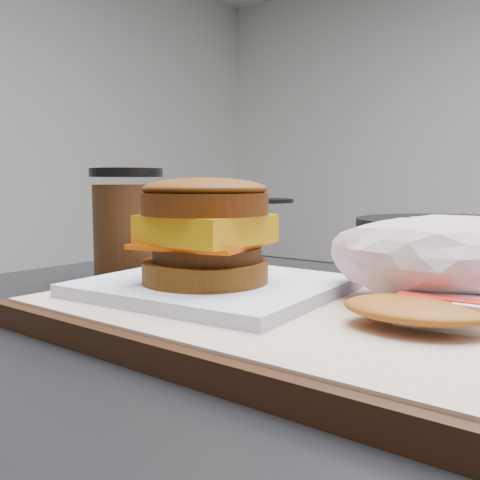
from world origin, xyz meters
name	(u,v)px	position (x,y,z in m)	size (l,w,h in m)	color
serving_tray	(297,314)	(0.01, 0.00, 0.78)	(0.38, 0.28, 0.02)	black
breakfast_sandwich	(208,245)	(-0.06, -0.02, 0.83)	(0.20, 0.19, 0.09)	white
hash_brown	(450,311)	(0.12, -0.01, 0.80)	(0.12, 0.10, 0.02)	white
crumpled_wrapper	(431,259)	(0.09, 0.05, 0.82)	(0.15, 0.12, 0.07)	white
coffee_cup	(127,227)	(-0.25, 0.05, 0.83)	(0.08, 0.08, 0.12)	#3E210F
neighbor_table	(453,274)	(-0.35, 1.65, 0.55)	(0.70, 0.70, 0.75)	black
napkin	(432,218)	(-0.42, 1.61, 0.75)	(0.12, 0.12, 0.00)	white
bg_table_mid	(253,222)	(-2.40, 3.20, 0.56)	(0.66, 0.66, 0.75)	black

